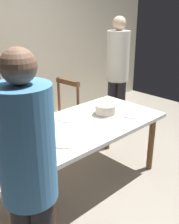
# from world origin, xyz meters

# --- Properties ---
(ground) EXTENTS (6.40, 6.40, 0.00)m
(ground) POSITION_xyz_m (0.00, 0.00, 0.00)
(ground) COLOR #9E9384
(dining_table) EXTENTS (1.64, 0.89, 0.72)m
(dining_table) POSITION_xyz_m (0.00, 0.00, 0.63)
(dining_table) COLOR white
(dining_table) RESTS_ON ground
(birthday_cake) EXTENTS (0.28, 0.28, 0.18)m
(birthday_cake) POSITION_xyz_m (0.30, 0.01, 0.78)
(birthday_cake) COLOR silver
(birthday_cake) RESTS_ON dining_table
(plate_near_celebrant) EXTENTS (0.22, 0.22, 0.01)m
(plate_near_celebrant) POSITION_xyz_m (-0.45, -0.20, 0.73)
(plate_near_celebrant) COLOR white
(plate_near_celebrant) RESTS_ON dining_table
(plate_far_side) EXTENTS (0.22, 0.22, 0.01)m
(plate_far_side) POSITION_xyz_m (-0.08, 0.20, 0.73)
(plate_far_side) COLOR white
(plate_far_side) RESTS_ON dining_table
(plate_near_guest) EXTENTS (0.22, 0.22, 0.01)m
(plate_near_guest) POSITION_xyz_m (0.49, -0.20, 0.73)
(plate_near_guest) COLOR white
(plate_near_guest) RESTS_ON dining_table
(fork_near_celebrant) EXTENTS (0.18, 0.04, 0.01)m
(fork_near_celebrant) POSITION_xyz_m (-0.61, -0.20, 0.72)
(fork_near_celebrant) COLOR silver
(fork_near_celebrant) RESTS_ON dining_table
(fork_far_side) EXTENTS (0.18, 0.06, 0.01)m
(fork_far_side) POSITION_xyz_m (-0.24, 0.18, 0.72)
(fork_far_side) COLOR silver
(fork_far_side) RESTS_ON dining_table
(fork_near_guest) EXTENTS (0.18, 0.02, 0.01)m
(fork_near_guest) POSITION_xyz_m (0.33, -0.19, 0.72)
(fork_near_guest) COLOR silver
(fork_near_guest) RESTS_ON dining_table
(chair_spindle_back) EXTENTS (0.48, 0.48, 0.95)m
(chair_spindle_back) POSITION_xyz_m (0.24, 0.77, 0.46)
(chair_spindle_back) COLOR beige
(chair_spindle_back) RESTS_ON ground
(person_celebrant) EXTENTS (0.32, 0.32, 1.66)m
(person_celebrant) POSITION_xyz_m (-1.09, -0.69, 0.95)
(person_celebrant) COLOR #262328
(person_celebrant) RESTS_ON ground
(person_guest) EXTENTS (0.32, 0.32, 1.72)m
(person_guest) POSITION_xyz_m (1.20, 0.61, 0.99)
(person_guest) COLOR #262328
(person_guest) RESTS_ON ground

